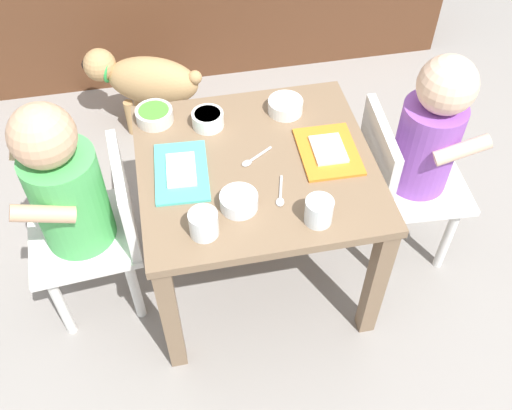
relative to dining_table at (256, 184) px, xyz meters
name	(u,v)px	position (x,y,z in m)	size (l,w,h in m)	color
ground_plane	(256,269)	(0.00, 0.00, -0.39)	(7.00, 7.00, 0.00)	gray
dining_table	(256,184)	(0.00, 0.00, 0.00)	(0.60, 0.57, 0.46)	#7A6047
seated_child_left	(71,193)	(-0.46, 0.00, 0.06)	(0.30, 0.30, 0.71)	silver
seated_child_right	(424,142)	(0.46, 0.01, 0.06)	(0.30, 0.30, 0.70)	silver
dog	(145,80)	(-0.26, 0.74, -0.17)	(0.43, 0.27, 0.32)	tan
food_tray_left	(181,170)	(-0.19, 0.00, 0.08)	(0.14, 0.22, 0.02)	#4CC6BC
food_tray_right	(328,150)	(0.19, 0.00, 0.08)	(0.15, 0.20, 0.02)	orange
water_cup_left	(204,225)	(-0.16, -0.20, 0.11)	(0.07, 0.07, 0.06)	white
water_cup_right	(319,212)	(0.10, -0.21, 0.11)	(0.07, 0.07, 0.06)	white
veggie_bowl_near	(208,119)	(-0.10, 0.17, 0.10)	(0.09, 0.09, 0.04)	white
cereal_bowl_left_side	(285,106)	(0.12, 0.18, 0.10)	(0.10, 0.10, 0.04)	white
veggie_bowl_far	(239,201)	(-0.07, -0.14, 0.10)	(0.09, 0.09, 0.04)	white
cereal_bowl_right_side	(154,115)	(-0.24, 0.21, 0.10)	(0.10, 0.10, 0.04)	silver
spoon_by_left_tray	(280,194)	(0.04, -0.12, 0.08)	(0.04, 0.10, 0.01)	silver
spoon_by_right_tray	(254,159)	(0.00, 0.01, 0.08)	(0.09, 0.06, 0.01)	silver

